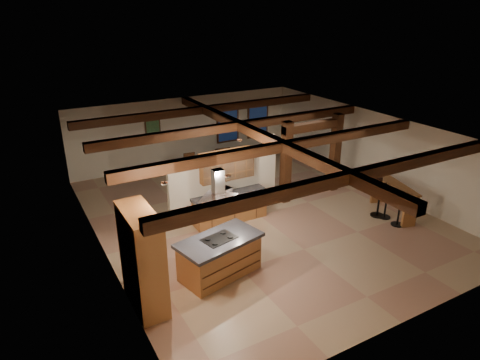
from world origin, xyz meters
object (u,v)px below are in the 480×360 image
object	(u,v)px
bar_counter	(394,194)
sofa	(241,153)
kitchen_island	(220,256)
dining_table	(212,178)

from	to	relation	value
bar_counter	sofa	bearing A→B (deg)	103.76
kitchen_island	dining_table	distance (m)	6.00
dining_table	sofa	size ratio (longest dim) A/B	0.76
dining_table	bar_counter	size ratio (longest dim) A/B	0.80
kitchen_island	bar_counter	size ratio (longest dim) A/B	1.10
kitchen_island	bar_counter	distance (m)	6.59
kitchen_island	dining_table	size ratio (longest dim) A/B	1.36
kitchen_island	dining_table	xyz separation A→B (m)	(2.46, 5.47, -0.23)
sofa	bar_counter	distance (m)	7.37
dining_table	kitchen_island	bearing A→B (deg)	-119.30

